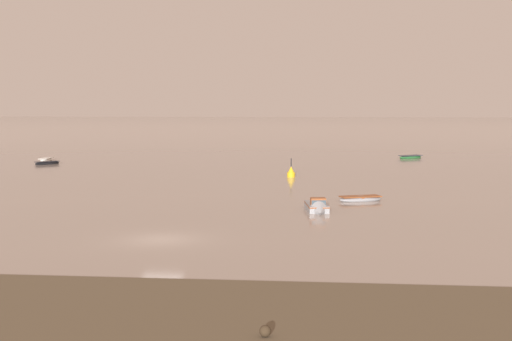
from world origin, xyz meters
TOP-DOWN VIEW (x-y plane):
  - ground_plane at (0.00, 0.00)m, footprint 800.00×800.00m
  - tidal_rock_near at (7.88, -17.56)m, footprint 0.42×0.42m
  - rowboat_moored_0 at (-30.51, 56.18)m, footprint 1.61×3.80m
  - rowboat_moored_1 at (13.07, 18.27)m, footprint 4.02×2.60m
  - rowboat_moored_2 at (23.20, 66.09)m, footprint 4.19×3.52m
  - rowboat_moored_3 at (-28.05, 50.59)m, footprint 3.23×3.44m
  - motorboat_moored_2 at (9.47, 12.03)m, footprint 2.08×4.47m
  - channel_buoy at (6.26, 37.08)m, footprint 0.90×0.90m

SIDE VIEW (x-z plane):
  - ground_plane at x=0.00m, z-range 0.00..0.00m
  - rowboat_moored_3 at x=-28.05m, z-range -0.13..0.43m
  - rowboat_moored_0 at x=-30.51m, z-range -0.13..0.45m
  - rowboat_moored_1 at x=13.07m, z-range -0.14..0.46m
  - rowboat_moored_2 at x=23.20m, z-range -0.15..0.50m
  - motorboat_moored_2 at x=9.47m, z-range -0.57..1.07m
  - tidal_rock_near at x=7.88m, z-range 0.16..0.58m
  - channel_buoy at x=6.26m, z-range -0.69..1.61m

